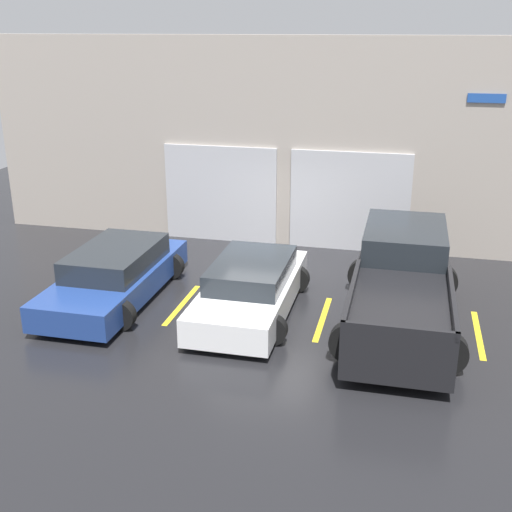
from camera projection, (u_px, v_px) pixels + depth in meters
ground_plane at (267, 284)px, 15.33m from camera, size 28.00×28.00×0.00m
shophouse_building at (294, 145)px, 17.41m from camera, size 17.45×0.68×5.60m
pickup_truck at (402, 285)px, 13.15m from camera, size 2.45×5.55×1.70m
sedan_white at (251, 288)px, 13.68m from camera, size 2.11×4.36×1.14m
sedan_side at (116, 275)px, 14.36m from camera, size 2.18×4.65×1.18m
parking_stripe_far_left at (54, 292)px, 14.86m from camera, size 0.12×2.20×0.01m
parking_stripe_left at (182, 304)px, 14.18m from camera, size 0.12×2.20×0.01m
parking_stripe_centre at (323, 319)px, 13.49m from camera, size 0.12×2.20×0.01m
parking_stripe_right at (478, 334)px, 12.81m from camera, size 0.12×2.20×0.01m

